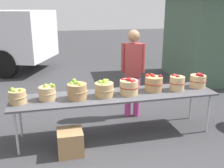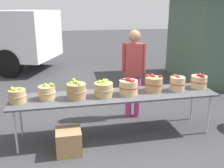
# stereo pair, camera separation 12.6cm
# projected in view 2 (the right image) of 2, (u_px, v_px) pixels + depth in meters

# --- Properties ---
(ground_plane) EXTENTS (40.00, 40.00, 0.00)m
(ground_plane) POSITION_uv_depth(u_px,v_px,m) (115.00, 134.00, 4.64)
(ground_plane) COLOR #38383A
(market_table) EXTENTS (3.50, 0.76, 0.75)m
(market_table) POSITION_uv_depth(u_px,v_px,m) (116.00, 96.00, 4.43)
(market_table) COLOR #4C4C51
(market_table) RESTS_ON ground
(apple_basket_green_0) EXTENTS (0.28, 0.28, 0.26)m
(apple_basket_green_0) POSITION_uv_depth(u_px,v_px,m) (17.00, 95.00, 4.05)
(apple_basket_green_0) COLOR tan
(apple_basket_green_0) RESTS_ON market_table
(apple_basket_green_1) EXTENTS (0.29, 0.29, 0.27)m
(apple_basket_green_1) POSITION_uv_depth(u_px,v_px,m) (47.00, 92.00, 4.19)
(apple_basket_green_1) COLOR tan
(apple_basket_green_1) RESTS_ON market_table
(apple_basket_green_2) EXTENTS (0.34, 0.34, 0.31)m
(apple_basket_green_2) POSITION_uv_depth(u_px,v_px,m) (76.00, 90.00, 4.22)
(apple_basket_green_2) COLOR #A87F51
(apple_basket_green_2) RESTS_ON market_table
(apple_basket_green_3) EXTENTS (0.33, 0.33, 0.28)m
(apple_basket_green_3) POSITION_uv_depth(u_px,v_px,m) (104.00, 89.00, 4.32)
(apple_basket_green_3) COLOR tan
(apple_basket_green_3) RESTS_ON market_table
(apple_basket_red_0) EXTENTS (0.34, 0.34, 0.30)m
(apple_basket_red_0) POSITION_uv_depth(u_px,v_px,m) (129.00, 87.00, 4.40)
(apple_basket_red_0) COLOR tan
(apple_basket_red_0) RESTS_ON market_table
(apple_basket_red_1) EXTENTS (0.33, 0.33, 0.30)m
(apple_basket_red_1) POSITION_uv_depth(u_px,v_px,m) (154.00, 84.00, 4.58)
(apple_basket_red_1) COLOR #A87F51
(apple_basket_red_1) RESTS_ON market_table
(apple_basket_red_2) EXTENTS (0.28, 0.28, 0.29)m
(apple_basket_red_2) POSITION_uv_depth(u_px,v_px,m) (177.00, 83.00, 4.61)
(apple_basket_red_2) COLOR tan
(apple_basket_red_2) RESTS_ON market_table
(apple_basket_red_3) EXTENTS (0.31, 0.31, 0.28)m
(apple_basket_red_3) POSITION_uv_depth(u_px,v_px,m) (199.00, 81.00, 4.77)
(apple_basket_red_3) COLOR tan
(apple_basket_red_3) RESTS_ON market_table
(vendor_adult) EXTENTS (0.46, 0.31, 1.77)m
(vendor_adult) POSITION_uv_depth(u_px,v_px,m) (134.00, 67.00, 5.10)
(vendor_adult) COLOR #CC3F8C
(vendor_adult) RESTS_ON ground
(produce_crate) EXTENTS (0.39, 0.39, 0.39)m
(produce_crate) POSITION_uv_depth(u_px,v_px,m) (69.00, 142.00, 4.00)
(produce_crate) COLOR #A87F51
(produce_crate) RESTS_ON ground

